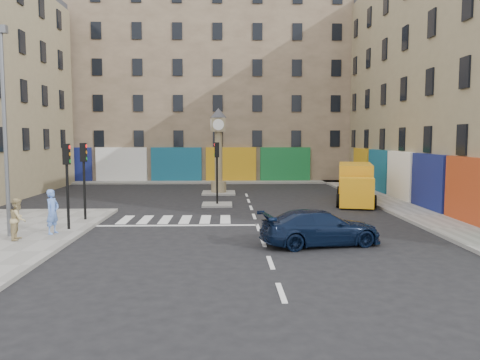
{
  "coord_description": "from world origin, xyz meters",
  "views": [
    {
      "loc": [
        -1.46,
        -20.04,
        4.12
      ],
      "look_at": [
        -0.76,
        3.11,
        2.0
      ],
      "focal_mm": 35.0,
      "sensor_mm": 36.0,
      "label": 1
    }
  ],
  "objects_px": {
    "traffic_light_left_far": "(84,169)",
    "pedestrian_blue": "(53,212)",
    "traffic_light_island": "(217,163)",
    "clock_pillar": "(219,145)",
    "pedestrian_tan": "(18,219)",
    "traffic_light_left_near": "(67,172)",
    "yellow_van": "(355,183)",
    "navy_sedan": "(320,228)",
    "lamp_post": "(4,120)"
  },
  "relations": [
    {
      "from": "traffic_light_left_far",
      "to": "pedestrian_tan",
      "type": "bearing_deg",
      "value": -105.42
    },
    {
      "from": "lamp_post",
      "to": "pedestrian_tan",
      "type": "height_order",
      "value": "lamp_post"
    },
    {
      "from": "traffic_light_left_far",
      "to": "lamp_post",
      "type": "xyz_separation_m",
      "value": [
        -1.9,
        -3.8,
        2.17
      ]
    },
    {
      "from": "traffic_light_left_near",
      "to": "pedestrian_tan",
      "type": "distance_m",
      "value": 2.93
    },
    {
      "from": "pedestrian_blue",
      "to": "pedestrian_tan",
      "type": "height_order",
      "value": "pedestrian_blue"
    },
    {
      "from": "traffic_light_left_near",
      "to": "pedestrian_tan",
      "type": "xyz_separation_m",
      "value": [
        -1.23,
        -2.08,
        -1.66
      ]
    },
    {
      "from": "pedestrian_tan",
      "to": "clock_pillar",
      "type": "bearing_deg",
      "value": -33.78
    },
    {
      "from": "lamp_post",
      "to": "clock_pillar",
      "type": "height_order",
      "value": "lamp_post"
    },
    {
      "from": "traffic_light_left_far",
      "to": "clock_pillar",
      "type": "xyz_separation_m",
      "value": [
        6.3,
        11.4,
        0.93
      ]
    },
    {
      "from": "navy_sedan",
      "to": "pedestrian_tan",
      "type": "xyz_separation_m",
      "value": [
        -11.69,
        0.61,
        0.29
      ]
    },
    {
      "from": "traffic_light_left_far",
      "to": "lamp_post",
      "type": "height_order",
      "value": "lamp_post"
    },
    {
      "from": "pedestrian_blue",
      "to": "navy_sedan",
      "type": "bearing_deg",
      "value": -82.18
    },
    {
      "from": "pedestrian_tan",
      "to": "yellow_van",
      "type": "bearing_deg",
      "value": -64.04
    },
    {
      "from": "navy_sedan",
      "to": "pedestrian_blue",
      "type": "xyz_separation_m",
      "value": [
        -10.76,
        1.7,
        0.4
      ]
    },
    {
      "from": "navy_sedan",
      "to": "yellow_van",
      "type": "distance_m",
      "value": 12.62
    },
    {
      "from": "yellow_van",
      "to": "pedestrian_blue",
      "type": "distance_m",
      "value": 18.35
    },
    {
      "from": "navy_sedan",
      "to": "yellow_van",
      "type": "relative_size",
      "value": 0.67
    },
    {
      "from": "traffic_light_island",
      "to": "pedestrian_blue",
      "type": "bearing_deg",
      "value": -126.95
    },
    {
      "from": "pedestrian_tan",
      "to": "lamp_post",
      "type": "bearing_deg",
      "value": 36.16
    },
    {
      "from": "traffic_light_left_far",
      "to": "pedestrian_blue",
      "type": "height_order",
      "value": "traffic_light_left_far"
    },
    {
      "from": "navy_sedan",
      "to": "pedestrian_tan",
      "type": "bearing_deg",
      "value": 75.62
    },
    {
      "from": "traffic_light_left_near",
      "to": "traffic_light_island",
      "type": "bearing_deg",
      "value": 51.07
    },
    {
      "from": "lamp_post",
      "to": "clock_pillar",
      "type": "distance_m",
      "value": 17.31
    },
    {
      "from": "yellow_van",
      "to": "traffic_light_left_near",
      "type": "bearing_deg",
      "value": -135.01
    },
    {
      "from": "traffic_light_left_far",
      "to": "yellow_van",
      "type": "relative_size",
      "value": 0.53
    },
    {
      "from": "navy_sedan",
      "to": "traffic_light_left_near",
      "type": "bearing_deg",
      "value": 64.2
    },
    {
      "from": "pedestrian_tan",
      "to": "pedestrian_blue",
      "type": "bearing_deg",
      "value": -48.74
    },
    {
      "from": "lamp_post",
      "to": "navy_sedan",
      "type": "height_order",
      "value": "lamp_post"
    },
    {
      "from": "traffic_light_island",
      "to": "traffic_light_left_near",
      "type": "bearing_deg",
      "value": -128.93
    },
    {
      "from": "lamp_post",
      "to": "navy_sedan",
      "type": "relative_size",
      "value": 1.79
    },
    {
      "from": "traffic_light_island",
      "to": "clock_pillar",
      "type": "relative_size",
      "value": 0.61
    },
    {
      "from": "lamp_post",
      "to": "pedestrian_blue",
      "type": "relative_size",
      "value": 4.51
    },
    {
      "from": "clock_pillar",
      "to": "lamp_post",
      "type": "bearing_deg",
      "value": -118.35
    },
    {
      "from": "traffic_light_island",
      "to": "pedestrian_tan",
      "type": "xyz_separation_m",
      "value": [
        -7.53,
        -9.88,
        -1.63
      ]
    },
    {
      "from": "pedestrian_blue",
      "to": "lamp_post",
      "type": "bearing_deg",
      "value": 121.39
    },
    {
      "from": "traffic_light_island",
      "to": "clock_pillar",
      "type": "bearing_deg",
      "value": 90.0
    },
    {
      "from": "pedestrian_tan",
      "to": "traffic_light_left_far",
      "type": "bearing_deg",
      "value": -23.81
    },
    {
      "from": "yellow_van",
      "to": "pedestrian_blue",
      "type": "xyz_separation_m",
      "value": [
        -15.36,
        -10.04,
        -0.13
      ]
    },
    {
      "from": "yellow_van",
      "to": "pedestrian_blue",
      "type": "relative_size",
      "value": 3.76
    },
    {
      "from": "traffic_light_left_near",
      "to": "clock_pillar",
      "type": "bearing_deg",
      "value": 65.45
    },
    {
      "from": "traffic_light_left_near",
      "to": "clock_pillar",
      "type": "xyz_separation_m",
      "value": [
        6.3,
        13.8,
        0.93
      ]
    },
    {
      "from": "traffic_light_left_near",
      "to": "traffic_light_island",
      "type": "xyz_separation_m",
      "value": [
        6.3,
        7.8,
        -0.03
      ]
    },
    {
      "from": "traffic_light_left_near",
      "to": "clock_pillar",
      "type": "relative_size",
      "value": 0.61
    },
    {
      "from": "pedestrian_blue",
      "to": "pedestrian_tan",
      "type": "distance_m",
      "value": 1.43
    },
    {
      "from": "lamp_post",
      "to": "traffic_light_island",
      "type": "bearing_deg",
      "value": 48.29
    },
    {
      "from": "lamp_post",
      "to": "pedestrian_tan",
      "type": "relative_size",
      "value": 5.11
    },
    {
      "from": "lamp_post",
      "to": "navy_sedan",
      "type": "distance_m",
      "value": 13.08
    },
    {
      "from": "pedestrian_blue",
      "to": "pedestrian_tan",
      "type": "bearing_deg",
      "value": 156.45
    },
    {
      "from": "clock_pillar",
      "to": "pedestrian_tan",
      "type": "distance_m",
      "value": 17.76
    },
    {
      "from": "yellow_van",
      "to": "pedestrian_tan",
      "type": "relative_size",
      "value": 4.26
    }
  ]
}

